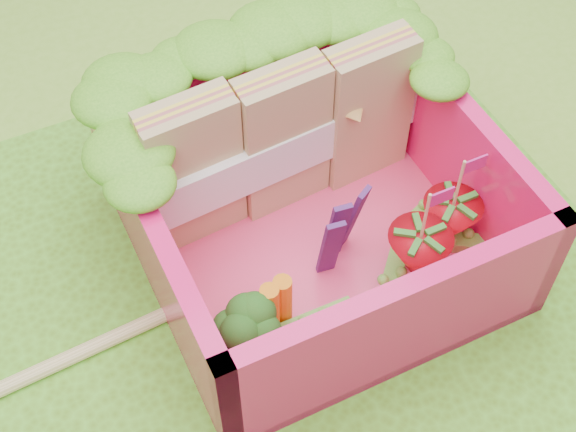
{
  "coord_description": "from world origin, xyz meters",
  "views": [
    {
      "loc": [
        -0.7,
        -1.49,
        2.64
      ],
      "look_at": [
        0.11,
        0.18,
        0.28
      ],
      "focal_mm": 50.0,
      "sensor_mm": 36.0,
      "label": 1
    }
  ],
  "objects_px": {
    "bento_box": "(313,202)",
    "sandwich_stack": "(284,139)",
    "strawberry_right": "(449,222)",
    "strawberry_left": "(417,255)",
    "broccoli": "(246,317)",
    "chopsticks": "(42,370)"
  },
  "relations": [
    {
      "from": "bento_box",
      "to": "sandwich_stack",
      "type": "relative_size",
      "value": 1.11
    },
    {
      "from": "sandwich_stack",
      "to": "strawberry_right",
      "type": "height_order",
      "value": "sandwich_stack"
    },
    {
      "from": "bento_box",
      "to": "strawberry_left",
      "type": "relative_size",
      "value": 2.7
    },
    {
      "from": "bento_box",
      "to": "strawberry_left",
      "type": "height_order",
      "value": "bento_box"
    },
    {
      "from": "strawberry_right",
      "to": "broccoli",
      "type": "bearing_deg",
      "value": -175.01
    },
    {
      "from": "sandwich_stack",
      "to": "strawberry_left",
      "type": "height_order",
      "value": "sandwich_stack"
    },
    {
      "from": "strawberry_left",
      "to": "strawberry_right",
      "type": "height_order",
      "value": "strawberry_left"
    },
    {
      "from": "bento_box",
      "to": "broccoli",
      "type": "bearing_deg",
      "value": -142.91
    },
    {
      "from": "bento_box",
      "to": "strawberry_right",
      "type": "height_order",
      "value": "bento_box"
    },
    {
      "from": "broccoli",
      "to": "strawberry_right",
      "type": "xyz_separation_m",
      "value": [
        0.89,
        0.08,
        -0.05
      ]
    },
    {
      "from": "sandwich_stack",
      "to": "broccoli",
      "type": "xyz_separation_m",
      "value": [
        -0.43,
        -0.59,
        -0.14
      ]
    },
    {
      "from": "strawberry_right",
      "to": "bento_box",
      "type": "bearing_deg",
      "value": 152.72
    },
    {
      "from": "strawberry_right",
      "to": "chopsticks",
      "type": "xyz_separation_m",
      "value": [
        -1.59,
        0.15,
        -0.15
      ]
    },
    {
      "from": "strawberry_left",
      "to": "chopsticks",
      "type": "bearing_deg",
      "value": 170.3
    },
    {
      "from": "sandwich_stack",
      "to": "broccoli",
      "type": "distance_m",
      "value": 0.74
    },
    {
      "from": "broccoli",
      "to": "bento_box",
      "type": "bearing_deg",
      "value": 37.09
    },
    {
      "from": "strawberry_right",
      "to": "chopsticks",
      "type": "height_order",
      "value": "strawberry_right"
    },
    {
      "from": "sandwich_stack",
      "to": "chopsticks",
      "type": "xyz_separation_m",
      "value": [
        -1.13,
        -0.35,
        -0.34
      ]
    },
    {
      "from": "bento_box",
      "to": "strawberry_right",
      "type": "bearing_deg",
      "value": -27.28
    },
    {
      "from": "bento_box",
      "to": "strawberry_right",
      "type": "xyz_separation_m",
      "value": [
        0.47,
        -0.24,
        -0.1
      ]
    },
    {
      "from": "sandwich_stack",
      "to": "strawberry_left",
      "type": "relative_size",
      "value": 2.43
    },
    {
      "from": "strawberry_right",
      "to": "chopsticks",
      "type": "bearing_deg",
      "value": 174.47
    }
  ]
}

